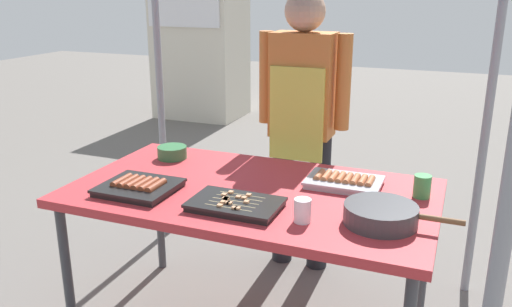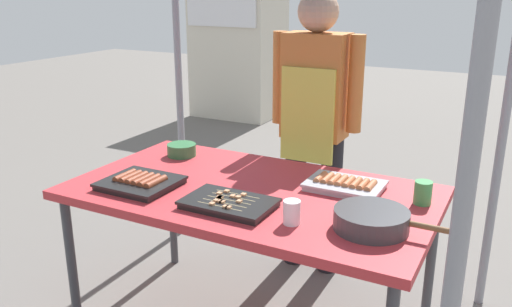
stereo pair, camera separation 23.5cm
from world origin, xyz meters
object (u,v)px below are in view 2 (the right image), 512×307
stall_table (251,200)px  condiment_bowl (182,150)px  tray_grilled_sausages (140,182)px  cooking_wok (372,219)px  tray_pork_links (345,185)px  neighbor_stall_left (238,50)px  drink_cup_by_wok (423,193)px  tray_meat_skewers (229,203)px  drink_cup_near_edge (292,212)px  vendor_woman (315,113)px

stall_table → condiment_bowl: (-0.55, 0.25, 0.08)m
tray_grilled_sausages → cooking_wok: size_ratio=0.73×
tray_pork_links → neighbor_stall_left: 4.64m
condiment_bowl → stall_table: bearing=-24.6°
condiment_bowl → drink_cup_by_wok: size_ratio=1.55×
neighbor_stall_left → tray_meat_skewers: bearing=-60.9°
tray_pork_links → condiment_bowl: condiment_bowl is taller
tray_meat_skewers → drink_cup_by_wok: (0.69, 0.40, 0.03)m
tray_pork_links → condiment_bowl: size_ratio=2.19×
drink_cup_near_edge → vendor_woman: vendor_woman is taller
tray_pork_links → stall_table: bearing=-153.0°
tray_grilled_sausages → drink_cup_by_wok: drink_cup_by_wok is taller
stall_table → tray_meat_skewers: size_ratio=4.35×
neighbor_stall_left → tray_pork_links: bearing=-54.6°
tray_meat_skewers → neighbor_stall_left: bearing=119.1°
stall_table → neighbor_stall_left: size_ratio=0.96×
tray_meat_skewers → cooking_wok: 0.57m
vendor_woman → neighbor_stall_left: bearing=-54.3°
cooking_wok → neighbor_stall_left: size_ratio=0.26×
stall_table → drink_cup_by_wok: bearing=14.2°
tray_pork_links → vendor_woman: (-0.37, 0.55, 0.17)m
tray_pork_links → tray_meat_skewers: bearing=-130.4°
tray_meat_skewers → cooking_wok: bearing=7.1°
vendor_woman → condiment_bowl: bearing=41.4°
tray_meat_skewers → drink_cup_near_edge: (0.29, -0.02, 0.03)m
stall_table → vendor_woman: bearing=89.7°
tray_pork_links → drink_cup_by_wok: drink_cup_by_wok is taller
drink_cup_by_wok → stall_table: bearing=-165.8°
cooking_wok → stall_table: bearing=165.5°
cooking_wok → condiment_bowl: size_ratio=2.89×
stall_table → cooking_wok: cooking_wok is taller
drink_cup_by_wok → vendor_woman: (-0.70, 0.56, 0.14)m
cooking_wok → vendor_woman: bearing=123.2°
vendor_woman → tray_meat_skewers: bearing=90.9°
stall_table → neighbor_stall_left: (-2.32, 3.97, 0.14)m
tray_grilled_sausages → cooking_wok: 1.04m
tray_pork_links → cooking_wok: cooking_wok is taller
drink_cup_near_edge → drink_cup_by_wok: (0.40, 0.43, 0.00)m
cooking_wok → drink_cup_by_wok: drink_cup_by_wok is taller
cooking_wok → tray_pork_links: bearing=122.6°
condiment_bowl → drink_cup_near_edge: bearing=-30.1°
tray_pork_links → neighbor_stall_left: neighbor_stall_left is taller
tray_grilled_sausages → vendor_woman: 1.07m
stall_table → vendor_woman: (0.00, 0.74, 0.24)m
tray_pork_links → condiment_bowl: bearing=176.1°
drink_cup_near_edge → drink_cup_by_wok: drink_cup_by_wok is taller
cooking_wok → condiment_bowl: bearing=160.5°
drink_cup_by_wok → condiment_bowl: bearing=176.7°
stall_table → drink_cup_near_edge: drink_cup_near_edge is taller
tray_grilled_sausages → tray_pork_links: bearing=25.9°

